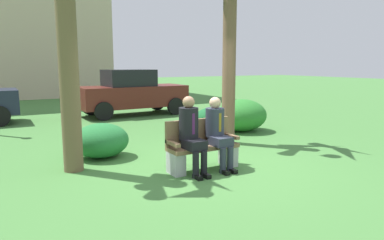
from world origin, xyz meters
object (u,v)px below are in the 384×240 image
object	(u,v)px
seated_man_left	(191,131)
seated_man_right	(217,129)
shrub_near_bench	(101,140)
park_bench	(202,148)
parked_car_far	(132,93)
shrub_mid_lawn	(212,118)
shrub_far_lawn	(242,115)

from	to	relation	value
seated_man_left	seated_man_right	world-z (taller)	seated_man_left
seated_man_right	shrub_near_bench	xyz separation A→B (m)	(-1.61, 1.82, -0.38)
park_bench	seated_man_right	size ratio (longest dim) A/B	1.00
parked_car_far	seated_man_right	bearing A→B (deg)	-98.67
shrub_near_bench	shrub_mid_lawn	bearing A→B (deg)	22.57
seated_man_left	parked_car_far	size ratio (longest dim) A/B	0.34
shrub_far_lawn	parked_car_far	xyz separation A→B (m)	(-1.55, 4.56, 0.39)
shrub_near_bench	parked_car_far	size ratio (longest dim) A/B	0.28
park_bench	shrub_mid_lawn	bearing A→B (deg)	54.16
park_bench	parked_car_far	xyz separation A→B (m)	(1.36, 7.13, 0.44)
seated_man_left	shrub_far_lawn	world-z (taller)	seated_man_left
shrub_near_bench	shrub_far_lawn	world-z (taller)	shrub_far_lawn
seated_man_left	seated_man_right	size ratio (longest dim) A/B	1.03
seated_man_right	shrub_far_lawn	world-z (taller)	seated_man_right
shrub_mid_lawn	shrub_near_bench	bearing A→B (deg)	-157.43
seated_man_left	park_bench	bearing A→B (deg)	21.54
seated_man_left	seated_man_right	xyz separation A→B (m)	(0.55, -0.00, -0.02)
shrub_mid_lawn	parked_car_far	world-z (taller)	parked_car_far
shrub_near_bench	shrub_mid_lawn	size ratio (longest dim) A/B	1.10
seated_man_right	shrub_mid_lawn	xyz separation A→B (m)	(2.08, 3.36, -0.41)
shrub_mid_lawn	shrub_far_lawn	xyz separation A→B (m)	(0.57, -0.67, 0.13)
seated_man_left	shrub_mid_lawn	xyz separation A→B (m)	(2.63, 3.35, -0.43)
shrub_near_bench	seated_man_right	bearing A→B (deg)	-48.61
seated_man_left	shrub_near_bench	world-z (taller)	seated_man_left
shrub_near_bench	parked_car_far	world-z (taller)	parked_car_far
park_bench	shrub_near_bench	size ratio (longest dim) A/B	1.16
shrub_near_bench	seated_man_left	bearing A→B (deg)	-59.76
parked_car_far	shrub_mid_lawn	bearing A→B (deg)	-75.89
seated_man_left	parked_car_far	xyz separation A→B (m)	(1.65, 7.24, 0.09)
shrub_near_bench	parked_car_far	xyz separation A→B (m)	(2.71, 5.42, 0.49)
park_bench	shrub_mid_lawn	xyz separation A→B (m)	(2.34, 3.24, -0.07)
shrub_far_lawn	parked_car_far	distance (m)	4.83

